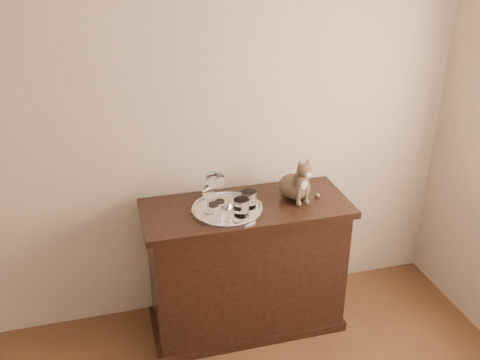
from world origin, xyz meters
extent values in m
cube|color=#C0A490|center=(0.00, 2.25, 1.35)|extent=(4.00, 0.10, 2.70)
cylinder|color=white|center=(0.48, 1.91, 0.85)|extent=(0.40, 0.40, 0.01)
cylinder|color=white|center=(0.54, 1.82, 0.91)|extent=(0.09, 0.09, 0.10)
cylinder|color=silver|center=(0.45, 1.79, 0.90)|extent=(0.07, 0.07, 0.08)
cylinder|color=white|center=(0.60, 1.90, 0.91)|extent=(0.09, 0.09, 0.10)
camera|label=1|loc=(-0.14, -0.65, 2.30)|focal=40.00mm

